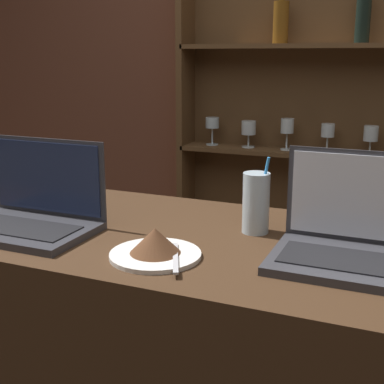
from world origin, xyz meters
TOP-DOWN VIEW (x-y plane):
  - back_wall at (0.00, 1.71)m, footprint 7.00×0.06m
  - back_shelf at (-0.03, 1.63)m, footprint 1.21×0.18m
  - laptop_near at (-0.45, 0.21)m, footprint 0.35×0.22m
  - laptop_far at (0.31, 0.30)m, footprint 0.30×0.24m
  - cake_plate at (-0.07, 0.15)m, footprint 0.20×0.20m
  - water_glass at (0.08, 0.40)m, footprint 0.07×0.07m

SIDE VIEW (x-z plane):
  - back_shelf at x=-0.03m, z-range 0.04..1.92m
  - cake_plate at x=-0.07m, z-range 1.04..1.10m
  - laptop_near at x=-0.45m, z-range 0.98..1.20m
  - laptop_far at x=0.31m, z-range 0.98..1.21m
  - water_glass at x=0.08m, z-range 1.03..1.22m
  - back_wall at x=0.00m, z-range 0.00..2.70m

